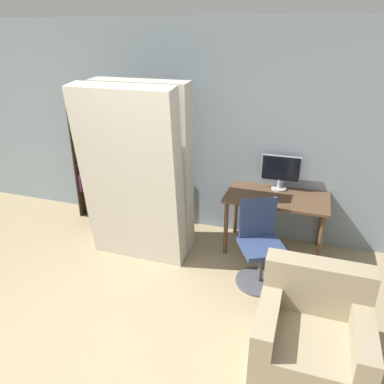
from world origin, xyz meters
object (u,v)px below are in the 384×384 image
(office_chair, at_px, (260,251))
(mattress_far, at_px, (145,169))
(monitor, at_px, (281,171))
(mattress_near, at_px, (132,179))
(armchair, at_px, (311,336))
(bookshelf, at_px, (100,165))

(office_chair, bearing_deg, mattress_far, 168.22)
(monitor, xyz_separation_m, mattress_near, (-1.52, -0.96, 0.06))
(office_chair, relative_size, mattress_far, 0.45)
(mattress_far, distance_m, armchair, 2.53)
(bookshelf, relative_size, mattress_near, 0.78)
(armchair, bearing_deg, mattress_near, 154.25)
(office_chair, xyz_separation_m, mattress_near, (-1.46, -0.04, 0.66))
(mattress_far, bearing_deg, bookshelf, 149.43)
(mattress_near, relative_size, armchair, 2.43)
(monitor, distance_m, mattress_far, 1.64)
(mattress_near, distance_m, armchair, 2.36)
(bookshelf, xyz_separation_m, mattress_far, (1.00, -0.59, 0.26))
(bookshelf, distance_m, mattress_far, 1.19)
(mattress_near, height_order, mattress_far, mattress_near)
(bookshelf, bearing_deg, mattress_far, -30.57)
(mattress_near, xyz_separation_m, mattress_far, (0.00, 0.35, -0.00))
(monitor, height_order, mattress_near, mattress_near)
(mattress_far, height_order, armchair, mattress_far)
(monitor, bearing_deg, mattress_far, -157.95)
(mattress_far, bearing_deg, monitor, 22.05)
(bookshelf, height_order, mattress_near, mattress_near)
(monitor, height_order, mattress_far, mattress_far)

